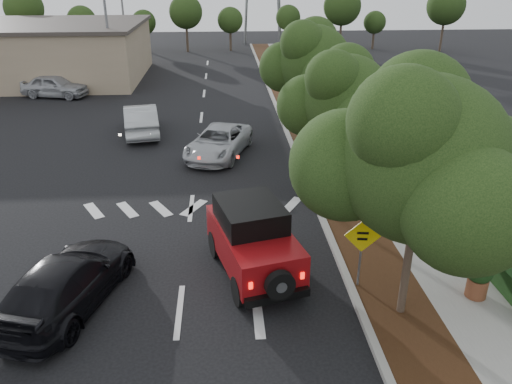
{
  "coord_description": "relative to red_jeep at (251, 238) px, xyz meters",
  "views": [
    {
      "loc": [
        1.25,
        -10.47,
        8.06
      ],
      "look_at": [
        2.17,
        3.0,
        1.93
      ],
      "focal_mm": 35.0,
      "sensor_mm": 36.0,
      "label": 1
    }
  ],
  "objects": [
    {
      "name": "street_tree_far",
      "position": [
        3.64,
        11.2,
        -1.06
      ],
      "size": [
        3.4,
        3.4,
        5.62
      ],
      "primitive_type": null,
      "color": "black",
      "rests_on": "ground"
    },
    {
      "name": "hedge",
      "position": [
        6.94,
        10.2,
        -0.66
      ],
      "size": [
        0.8,
        70.0,
        0.8
      ],
      "primitive_type": "cube",
      "color": "black",
      "rests_on": "ground"
    },
    {
      "name": "transmission_tower",
      "position": [
        4.04,
        46.2,
        -1.06
      ],
      "size": [
        7.0,
        4.0,
        28.0
      ],
      "primitive_type": null,
      "color": "slate",
      "rests_on": "ground"
    },
    {
      "name": "light_pole_b",
      "position": [
        -9.46,
        36.2,
        -1.06
      ],
      "size": [
        2.0,
        0.22,
        9.0
      ],
      "primitive_type": null,
      "color": "slate",
      "rests_on": "ground"
    },
    {
      "name": "black_suv_oncoming",
      "position": [
        -4.81,
        -1.32,
        -0.37
      ],
      "size": [
        3.19,
        5.13,
        1.39
      ],
      "primitive_type": "imported",
      "rotation": [
        0.0,
        0.0,
        2.86
      ],
      "color": "black",
      "rests_on": "ground"
    },
    {
      "name": "silver_suv_ahead",
      "position": [
        -0.93,
        9.71,
        -0.4
      ],
      "size": [
        3.59,
        5.2,
        1.32
      ],
      "primitive_type": "imported",
      "rotation": [
        0.0,
        0.0,
        -0.32
      ],
      "color": "#AFB2B7",
      "rests_on": "ground"
    },
    {
      "name": "terracotta_planter",
      "position": [
        5.81,
        -1.84,
        -0.27
      ],
      "size": [
        0.67,
        0.67,
        1.18
      ],
      "rotation": [
        0.0,
        0.0,
        0.08
      ],
      "color": "brown",
      "rests_on": "ground"
    },
    {
      "name": "sidewalk",
      "position": [
        5.54,
        10.2,
        -1.0
      ],
      "size": [
        2.0,
        70.0,
        0.12
      ],
      "primitive_type": "cube",
      "color": "gray",
      "rests_on": "ground"
    },
    {
      "name": "silver_sedan_oncoming",
      "position": [
        -4.98,
        13.32,
        -0.29
      ],
      "size": [
        2.44,
        4.92,
        1.55
      ],
      "primitive_type": "imported",
      "rotation": [
        0.0,
        0.0,
        3.32
      ],
      "color": "#B1B5B9",
      "rests_on": "ground"
    },
    {
      "name": "red_jeep",
      "position": [
        0.0,
        0.0,
        0.0
      ],
      "size": [
        2.68,
        4.27,
        2.09
      ],
      "rotation": [
        0.0,
        0.0,
        0.25
      ],
      "color": "black",
      "rests_on": "ground"
    },
    {
      "name": "ground",
      "position": [
        -1.96,
        -1.8,
        -1.06
      ],
      "size": [
        120.0,
        120.0,
        0.0
      ],
      "primitive_type": "plane",
      "color": "black",
      "rests_on": "ground"
    },
    {
      "name": "curb",
      "position": [
        2.64,
        10.2,
        -0.99
      ],
      "size": [
        0.2,
        70.0,
        0.15
      ],
      "primitive_type": "cube",
      "color": "#9E9B93",
      "rests_on": "ground"
    },
    {
      "name": "street_tree_mid",
      "position": [
        3.64,
        4.7,
        -1.06
      ],
      "size": [
        3.2,
        3.2,
        5.32
      ],
      "primitive_type": null,
      "color": "black",
      "rests_on": "ground"
    },
    {
      "name": "street_tree_near",
      "position": [
        3.64,
        -2.3,
        -1.06
      ],
      "size": [
        3.8,
        3.8,
        5.92
      ],
      "primitive_type": null,
      "color": "black",
      "rests_on": "ground"
    },
    {
      "name": "light_pole_a",
      "position": [
        -8.46,
        24.2,
        -1.06
      ],
      "size": [
        2.0,
        0.22,
        9.0
      ],
      "primitive_type": null,
      "color": "slate",
      "rests_on": "ground"
    },
    {
      "name": "planting_strip",
      "position": [
        3.64,
        10.2,
        -1.0
      ],
      "size": [
        1.8,
        70.0,
        0.12
      ],
      "primitive_type": "cube",
      "color": "black",
      "rests_on": "ground"
    },
    {
      "name": "speed_hump_sign",
      "position": [
        2.84,
        -1.14,
        0.34
      ],
      "size": [
        0.95,
        0.15,
        2.03
      ],
      "rotation": [
        0.0,
        0.0,
        -0.13
      ],
      "color": "slate",
      "rests_on": "ground"
    },
    {
      "name": "parked_suv",
      "position": [
        -11.89,
        21.82,
        -0.32
      ],
      "size": [
        4.68,
        2.8,
        1.49
      ],
      "primitive_type": "imported",
      "rotation": [
        0.0,
        0.0,
        1.32
      ],
      "color": "#A5A6AC",
      "rests_on": "ground"
    }
  ]
}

